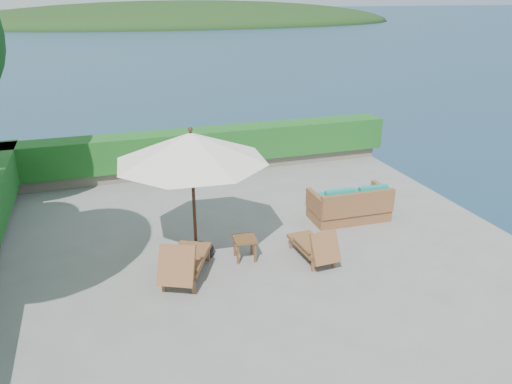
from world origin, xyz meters
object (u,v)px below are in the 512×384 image
object	(u,v)px
lounge_left	(184,261)
lounge_right	(315,246)
wicker_loveseat	(350,206)
patio_umbrella	(191,148)
side_table	(245,242)

from	to	relation	value
lounge_left	lounge_right	distance (m)	2.75
lounge_right	wicker_loveseat	distance (m)	2.31
patio_umbrella	lounge_left	xyz separation A→B (m)	(-0.42, -0.94, -1.98)
lounge_left	wicker_loveseat	bearing A→B (deg)	44.24
lounge_left	wicker_loveseat	distance (m)	4.66
patio_umbrella	wicker_loveseat	world-z (taller)	patio_umbrella
lounge_left	lounge_right	bearing A→B (deg)	23.46
lounge_right	lounge_left	bearing A→B (deg)	174.42
lounge_right	patio_umbrella	bearing A→B (deg)	152.47
patio_umbrella	lounge_left	bearing A→B (deg)	-114.07
patio_umbrella	wicker_loveseat	size ratio (longest dim) A/B	2.04
patio_umbrella	lounge_right	world-z (taller)	patio_umbrella
side_table	wicker_loveseat	size ratio (longest dim) A/B	0.26
lounge_left	side_table	bearing A→B (deg)	42.07
patio_umbrella	lounge_left	distance (m)	2.23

